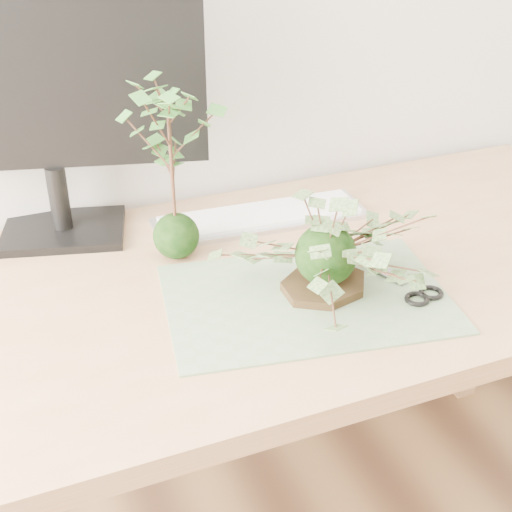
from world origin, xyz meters
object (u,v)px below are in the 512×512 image
(ivy_kokedama, at_px, (327,229))
(keyboard, at_px, (260,217))
(desk, at_px, (272,315))
(monitor, at_px, (41,86))
(maple_kokedama, at_px, (169,128))

(ivy_kokedama, relative_size, keyboard, 0.85)
(desk, height_order, ivy_kokedama, ivy_kokedama)
(desk, height_order, monitor, monitor)
(desk, height_order, keyboard, keyboard)
(keyboard, bearing_deg, desk, -103.17)
(desk, bearing_deg, keyboard, 73.36)
(ivy_kokedama, relative_size, maple_kokedama, 1.06)
(desk, relative_size, monitor, 2.84)
(monitor, bearing_deg, maple_kokedama, -29.44)
(ivy_kokedama, height_order, maple_kokedama, maple_kokedama)
(desk, distance_m, maple_kokedama, 0.38)
(desk, bearing_deg, ivy_kokedama, -54.47)
(desk, distance_m, keyboard, 0.23)
(ivy_kokedama, bearing_deg, keyboard, 90.03)
(desk, relative_size, maple_kokedama, 4.53)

